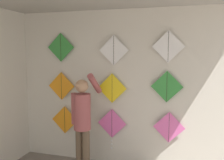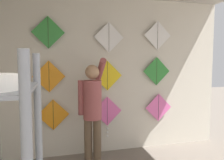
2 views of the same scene
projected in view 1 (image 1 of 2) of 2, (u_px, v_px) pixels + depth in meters
The scene contains 11 objects.
back_panel at pixel (115, 88), 4.53m from camera, with size 4.43×0.06×2.80m, color beige.
shopkeeper at pixel (83, 118), 4.10m from camera, with size 0.42×0.55×1.72m.
kite_0 at pixel (65, 120), 4.78m from camera, with size 0.53×0.01×0.53m.
kite_1 at pixel (112, 126), 4.52m from camera, with size 0.53×0.04×0.74m.
kite_2 at pixel (169, 127), 4.24m from camera, with size 0.53×0.01×0.53m.
kite_3 at pixel (61, 86), 4.72m from camera, with size 0.53×0.01×0.53m.
kite_4 at pixel (112, 88), 4.45m from camera, with size 0.53×0.01×0.53m.
kite_5 at pixel (167, 87), 4.17m from camera, with size 0.53×0.01×0.53m.
kite_6 at pixel (61, 47), 4.64m from camera, with size 0.53×0.01×0.53m.
kite_7 at pixel (114, 50), 4.36m from camera, with size 0.53×0.01×0.53m.
kite_8 at pixel (168, 46), 4.10m from camera, with size 0.53×0.01×0.53m.
Camera 1 is at (1.21, -0.19, 2.07)m, focal length 40.00 mm.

